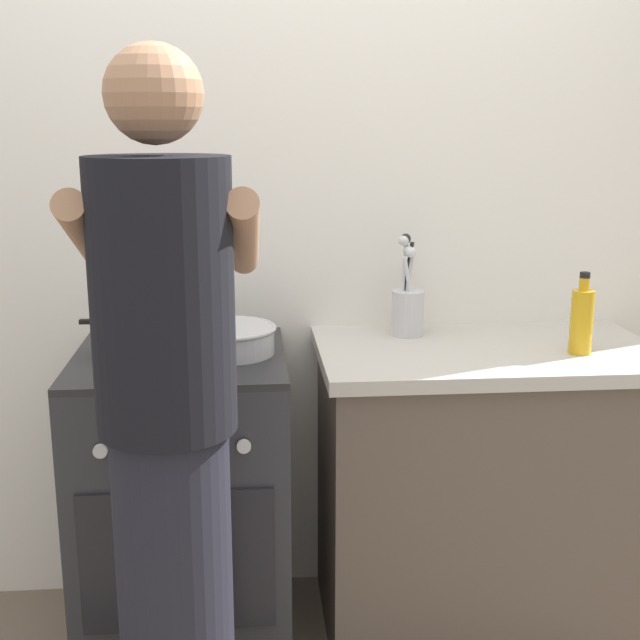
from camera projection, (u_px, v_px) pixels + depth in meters
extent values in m
cube|color=silver|center=(356.00, 216.00, 2.68)|extent=(3.20, 0.10, 2.50)
cube|color=brown|center=(481.00, 495.00, 2.56)|extent=(0.96, 0.56, 0.86)
cube|color=#B7B2A8|center=(488.00, 354.00, 2.46)|extent=(1.00, 0.60, 0.04)
cube|color=#2D2D33|center=(185.00, 503.00, 2.48)|extent=(0.60, 0.60, 0.88)
cube|color=#232326|center=(179.00, 358.00, 2.38)|extent=(0.60, 0.60, 0.02)
cube|color=black|center=(178.00, 562.00, 2.19)|extent=(0.51, 0.01, 0.40)
cylinder|color=silver|center=(100.00, 451.00, 2.10)|extent=(0.04, 0.01, 0.04)
cylinder|color=silver|center=(173.00, 449.00, 2.11)|extent=(0.04, 0.01, 0.04)
cylinder|color=silver|center=(244.00, 446.00, 2.13)|extent=(0.04, 0.01, 0.04)
cylinder|color=#B2B2B7|center=(128.00, 338.00, 2.33)|extent=(0.19, 0.19, 0.11)
cube|color=black|center=(86.00, 322.00, 2.31)|extent=(0.04, 0.02, 0.01)
cube|color=black|center=(167.00, 320.00, 2.33)|extent=(0.04, 0.02, 0.01)
cylinder|color=#B7B7BC|center=(228.00, 340.00, 2.38)|extent=(0.26, 0.26, 0.08)
torus|color=#B7B7BC|center=(228.00, 328.00, 2.37)|extent=(0.28, 0.28, 0.01)
cylinder|color=silver|center=(408.00, 313.00, 2.58)|extent=(0.10, 0.10, 0.14)
cylinder|color=black|center=(405.00, 286.00, 2.58)|extent=(0.06, 0.04, 0.27)
sphere|color=black|center=(406.00, 239.00, 2.54)|extent=(0.03, 0.03, 0.03)
cylinder|color=silver|center=(403.00, 287.00, 2.57)|extent=(0.03, 0.05, 0.27)
sphere|color=silver|center=(404.00, 241.00, 2.53)|extent=(0.03, 0.03, 0.03)
cylinder|color=#B7BABF|center=(407.00, 291.00, 2.57)|extent=(0.04, 0.02, 0.23)
sphere|color=#B7BABF|center=(408.00, 251.00, 2.54)|extent=(0.03, 0.03, 0.03)
cylinder|color=silver|center=(410.00, 292.00, 2.56)|extent=(0.05, 0.03, 0.22)
sphere|color=silver|center=(411.00, 252.00, 2.53)|extent=(0.03, 0.03, 0.03)
cylinder|color=gold|center=(582.00, 322.00, 2.37)|extent=(0.06, 0.06, 0.18)
cylinder|color=gold|center=(584.00, 284.00, 2.34)|extent=(0.03, 0.03, 0.04)
cylinder|color=black|center=(585.00, 275.00, 2.34)|extent=(0.03, 0.03, 0.02)
cylinder|color=black|center=(177.00, 613.00, 1.91)|extent=(0.26, 0.26, 0.90)
cylinder|color=black|center=(163.00, 297.00, 1.74)|extent=(0.30, 0.30, 0.58)
sphere|color=#A07254|center=(154.00, 94.00, 1.64)|extent=(0.20, 0.20, 0.20)
cylinder|color=#A07254|center=(88.00, 237.00, 1.84)|extent=(0.07, 0.41, 0.24)
cylinder|color=#A07254|center=(243.00, 235.00, 1.86)|extent=(0.07, 0.41, 0.24)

